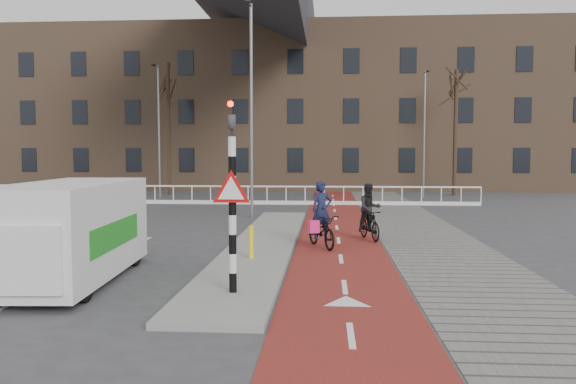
{
  "coord_description": "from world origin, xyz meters",
  "views": [
    {
      "loc": [
        1.13,
        -12.17,
        2.7
      ],
      "look_at": [
        -0.06,
        5.0,
        1.5
      ],
      "focal_mm": 35.0,
      "sensor_mm": 36.0,
      "label": 1
    }
  ],
  "objects": [
    {
      "name": "ground",
      "position": [
        0.0,
        0.0,
        0.0
      ],
      "size": [
        120.0,
        120.0,
        0.0
      ],
      "primitive_type": "plane",
      "color": "#38383A",
      "rests_on": "ground"
    },
    {
      "name": "traffic_signal",
      "position": [
        -0.6,
        -2.02,
        1.99
      ],
      "size": [
        0.8,
        0.8,
        3.68
      ],
      "color": "black",
      "rests_on": "curb_island"
    },
    {
      "name": "cyclist_far",
      "position": [
        2.45,
        5.17,
        0.74
      ],
      "size": [
        0.91,
        1.66,
        1.75
      ],
      "rotation": [
        0.0,
        0.0,
        0.3
      ],
      "color": "black",
      "rests_on": "bike_lane"
    },
    {
      "name": "townhouse_row",
      "position": [
        -3.0,
        32.0,
        7.81
      ],
      "size": [
        46.0,
        10.0,
        15.9
      ],
      "color": "#7F6047",
      "rests_on": "ground"
    },
    {
      "name": "bike_lane",
      "position": [
        1.5,
        10.0,
        0.01
      ],
      "size": [
        2.5,
        60.0,
        0.01
      ],
      "primitive_type": "cube",
      "color": "maroon",
      "rests_on": "ground"
    },
    {
      "name": "tree_mid",
      "position": [
        -9.04,
        23.46,
        4.23
      ],
      "size": [
        0.23,
        0.23,
        8.47
      ],
      "primitive_type": "cylinder",
      "color": "black",
      "rests_on": "ground"
    },
    {
      "name": "streetlight_left",
      "position": [
        -8.87,
        20.77,
        3.94
      ],
      "size": [
        0.12,
        0.12,
        7.88
      ],
      "primitive_type": "cylinder",
      "color": "slate",
      "rests_on": "ground"
    },
    {
      "name": "railing",
      "position": [
        -5.0,
        17.0,
        0.31
      ],
      "size": [
        28.0,
        0.1,
        0.99
      ],
      "color": "silver",
      "rests_on": "ground"
    },
    {
      "name": "cyclist_near",
      "position": [
        0.99,
        3.7,
        0.64
      ],
      "size": [
        1.29,
        1.9,
        1.89
      ],
      "rotation": [
        0.0,
        0.0,
        0.4
      ],
      "color": "black",
      "rests_on": "bike_lane"
    },
    {
      "name": "streetlight_right",
      "position": [
        6.92,
        21.93,
        3.78
      ],
      "size": [
        0.12,
        0.12,
        7.56
      ],
      "primitive_type": "cylinder",
      "color": "slate",
      "rests_on": "ground"
    },
    {
      "name": "streetlight_near",
      "position": [
        -1.99,
        10.99,
        4.39
      ],
      "size": [
        0.12,
        0.12,
        8.77
      ],
      "primitive_type": "cylinder",
      "color": "slate",
      "rests_on": "ground"
    },
    {
      "name": "sidewalk",
      "position": [
        4.3,
        10.0,
        0.01
      ],
      "size": [
        3.0,
        60.0,
        0.01
      ],
      "primitive_type": "cube",
      "color": "slate",
      "rests_on": "ground"
    },
    {
      "name": "bollard",
      "position": [
        -0.71,
        1.35,
        0.52
      ],
      "size": [
        0.12,
        0.12,
        0.8
      ],
      "primitive_type": "cylinder",
      "color": "yellow",
      "rests_on": "curb_island"
    },
    {
      "name": "tree_right",
      "position": [
        9.23,
        24.08,
        3.96
      ],
      "size": [
        0.26,
        0.26,
        7.92
      ],
      "primitive_type": "cylinder",
      "color": "black",
      "rests_on": "ground"
    },
    {
      "name": "van",
      "position": [
        -4.22,
        -0.88,
        1.1
      ],
      "size": [
        2.24,
        4.96,
        2.08
      ],
      "rotation": [
        0.0,
        0.0,
        0.06
      ],
      "color": "silver",
      "rests_on": "ground"
    },
    {
      "name": "curb_island",
      "position": [
        -0.7,
        4.0,
        0.06
      ],
      "size": [
        1.8,
        16.0,
        0.12
      ],
      "primitive_type": "cube",
      "color": "gray",
      "rests_on": "ground"
    }
  ]
}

